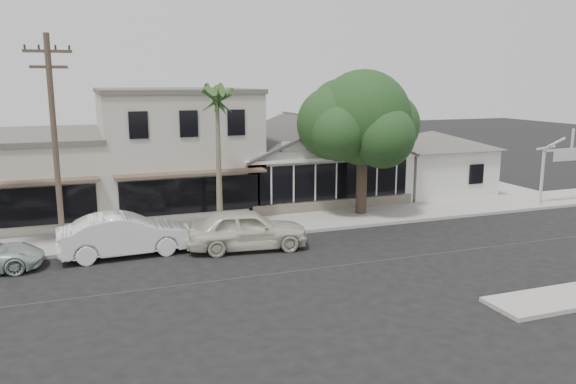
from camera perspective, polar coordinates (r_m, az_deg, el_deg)
name	(u,v)px	position (r m, az deg, el deg)	size (l,w,h in m)	color
ground	(311,269)	(21.93, 2.31, -7.86)	(140.00, 140.00, 0.00)	black
sidewalk_north	(89,242)	(26.82, -19.60, -4.77)	(90.00, 3.50, 0.15)	#9E9991
corner_shop	(308,156)	(34.46, 2.07, 3.65)	(10.40, 8.60, 5.10)	silver
side_cottage	(430,169)	(37.66, 14.27, 2.24)	(6.00, 6.00, 3.00)	silver
arch_sign	(571,152)	(36.18, 26.84, 3.67)	(4.12, 0.12, 3.95)	white
row_building_near	(174,150)	(33.23, -11.52, 4.24)	(8.00, 10.00, 6.50)	beige
row_building_midnear	(3,178)	(33.25, -26.94, 1.25)	(10.00, 10.00, 4.20)	beige
utility_pole	(55,141)	(24.45, -22.61, 4.79)	(1.80, 0.24, 9.00)	brown
car_0	(247,229)	(24.29, -4.20, -3.78)	(2.09, 5.19, 1.77)	beige
car_1	(125,235)	(24.37, -16.22, -4.17)	(1.87, 5.36, 1.77)	white
shade_tree	(360,120)	(30.02, 7.33, 7.23)	(7.00, 6.33, 7.77)	#46372B
palm_east	(217,100)	(26.37, -7.22, 9.26)	(2.41, 2.41, 7.32)	#726651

